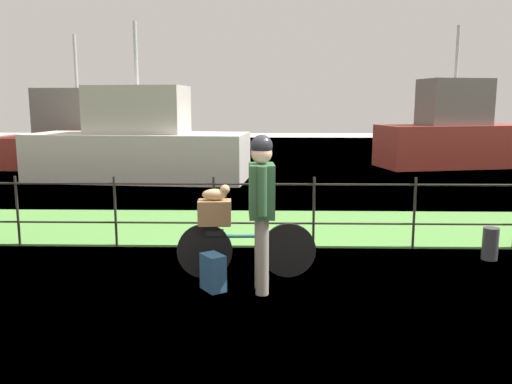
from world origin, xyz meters
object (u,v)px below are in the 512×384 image
(backpack_on_paving, at_px, (213,272))
(moored_boat_near, at_px, (139,146))
(mooring_bollard, at_px, (490,244))
(moored_boat_far, at_px, (80,140))
(terrier_dog, at_px, (217,194))
(wooden_crate, at_px, (215,212))
(cyclist_person, at_px, (262,200))
(moored_boat_mid, at_px, (452,135))
(bicycle_main, at_px, (245,249))

(backpack_on_paving, xyz_separation_m, moored_boat_near, (-2.79, 8.19, 0.70))
(mooring_bollard, xyz_separation_m, moored_boat_far, (-8.73, 9.52, 0.66))
(terrier_dog, distance_m, backpack_on_paving, 0.89)
(terrier_dog, xyz_separation_m, backpack_on_paving, (-0.01, -0.41, -0.79))
(wooden_crate, relative_size, cyclist_person, 0.22)
(cyclist_person, xyz_separation_m, moored_boat_mid, (5.85, 11.25, -0.00))
(terrier_dog, height_order, moored_boat_far, moored_boat_far)
(bicycle_main, distance_m, backpack_on_paving, 0.56)
(wooden_crate, bearing_deg, terrier_dog, 3.44)
(moored_boat_mid, bearing_deg, wooden_crate, -120.54)
(wooden_crate, height_order, moored_boat_near, moored_boat_near)
(terrier_dog, height_order, moored_boat_near, moored_boat_near)
(terrier_dog, relative_size, cyclist_person, 0.19)
(moored_boat_near, distance_m, moored_boat_far, 3.55)
(moored_boat_near, relative_size, moored_boat_mid, 1.20)
(cyclist_person, bearing_deg, moored_boat_far, 118.36)
(moored_boat_near, bearing_deg, terrier_dog, -70.20)
(backpack_on_paving, bearing_deg, wooden_crate, -32.82)
(moored_boat_near, xyz_separation_m, moored_boat_far, (-2.48, 2.53, -0.02))
(bicycle_main, bearing_deg, wooden_crate, -176.56)
(backpack_on_paving, xyz_separation_m, moored_boat_mid, (6.38, 11.24, 0.80))
(wooden_crate, bearing_deg, moored_boat_mid, 59.46)
(backpack_on_paving, bearing_deg, moored_boat_mid, -64.83)
(moored_boat_near, height_order, moored_boat_mid, moored_boat_mid)
(bicycle_main, relative_size, terrier_dog, 5.04)
(moored_boat_far, bearing_deg, terrier_dog, -62.89)
(moored_boat_far, bearing_deg, mooring_bollard, -47.48)
(moored_boat_mid, bearing_deg, bicycle_main, -119.21)
(bicycle_main, height_order, wooden_crate, wooden_crate)
(wooden_crate, bearing_deg, bicycle_main, 3.44)
(cyclist_person, bearing_deg, bicycle_main, 113.92)
(cyclist_person, bearing_deg, wooden_crate, 142.22)
(bicycle_main, bearing_deg, terrier_dog, -176.56)
(bicycle_main, height_order, moored_boat_far, moored_boat_far)
(mooring_bollard, distance_m, moored_boat_near, 9.40)
(backpack_on_paving, bearing_deg, bicycle_main, -72.67)
(bicycle_main, distance_m, moored_boat_near, 8.38)
(cyclist_person, relative_size, backpack_on_paving, 4.21)
(mooring_bollard, height_order, moored_boat_mid, moored_boat_mid)
(cyclist_person, height_order, mooring_bollard, cyclist_person)
(bicycle_main, relative_size, mooring_bollard, 3.80)
(moored_boat_mid, bearing_deg, moored_boat_far, -177.44)
(bicycle_main, bearing_deg, mooring_bollard, 13.82)
(bicycle_main, distance_m, moored_boat_mid, 12.41)
(terrier_dog, relative_size, backpack_on_paving, 0.80)
(terrier_dog, bearing_deg, moored_boat_near, 109.80)
(backpack_on_paving, distance_m, moored_boat_mid, 12.95)
(mooring_bollard, bearing_deg, moored_boat_near, 131.82)
(bicycle_main, height_order, cyclist_person, cyclist_person)
(terrier_dog, relative_size, mooring_bollard, 0.75)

